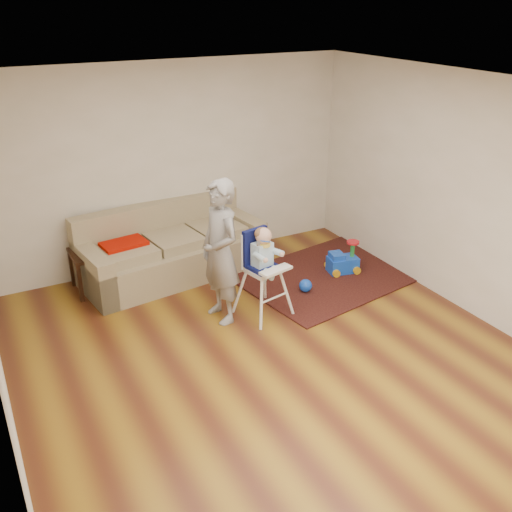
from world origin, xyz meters
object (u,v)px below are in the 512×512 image
sofa (172,243)px  toy_ball (306,286)px  side_table (95,270)px  adult (220,252)px  ride_on_toy (343,257)px  high_chair (263,273)px

sofa → toy_ball: sofa is taller
side_table → adult: adult is taller
sofa → toy_ball: (1.28, -1.25, -0.36)m
sofa → side_table: size_ratio=4.72×
ride_on_toy → adult: bearing=-160.1°
high_chair → sofa: bearing=99.1°
side_table → sofa: bearing=-4.6°
side_table → high_chair: high_chair is taller
side_table → toy_ball: side_table is taller
adult → high_chair: bearing=66.9°
side_table → high_chair: (1.58, -1.53, 0.26)m
high_chair → adult: adult is taller
ride_on_toy → high_chair: bearing=-152.0°
high_chair → adult: (-0.46, 0.15, 0.31)m
toy_ball → side_table: bearing=149.9°
toy_ball → high_chair: bearing=-164.5°
side_table → toy_ball: size_ratio=3.23×
ride_on_toy → adult: adult is taller
high_chair → side_table: bearing=123.8°
ride_on_toy → toy_ball: (-0.75, -0.25, -0.13)m
side_table → adult: 1.87m
adult → side_table: bearing=-146.7°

